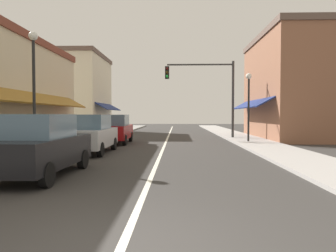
{
  "coord_description": "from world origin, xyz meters",
  "views": [
    {
      "loc": [
        0.74,
        -3.68,
        1.75
      ],
      "look_at": [
        0.2,
        14.31,
        1.12
      ],
      "focal_mm": 33.51,
      "sensor_mm": 36.0,
      "label": 1
    }
  ],
  "objects_px": {
    "parked_car_second_left": "(90,134)",
    "parked_car_third_left": "(115,129)",
    "street_lamp_right_mid": "(249,95)",
    "traffic_signal_mast_arm": "(209,86)",
    "parked_car_nearest_left": "(39,146)",
    "street_lamp_left_near": "(34,74)"
  },
  "relations": [
    {
      "from": "parked_car_second_left",
      "to": "parked_car_third_left",
      "type": "xyz_separation_m",
      "value": [
        0.14,
        4.93,
        0.0
      ]
    },
    {
      "from": "street_lamp_right_mid",
      "to": "traffic_signal_mast_arm",
      "type": "bearing_deg",
      "value": 120.82
    },
    {
      "from": "parked_car_second_left",
      "to": "parked_car_nearest_left",
      "type": "bearing_deg",
      "value": -89.01
    },
    {
      "from": "parked_car_second_left",
      "to": "street_lamp_left_near",
      "type": "relative_size",
      "value": 0.81
    },
    {
      "from": "parked_car_third_left",
      "to": "traffic_signal_mast_arm",
      "type": "bearing_deg",
      "value": 31.07
    },
    {
      "from": "parked_car_second_left",
      "to": "street_lamp_right_mid",
      "type": "xyz_separation_m",
      "value": [
        8.39,
        5.31,
        2.08
      ]
    },
    {
      "from": "parked_car_second_left",
      "to": "street_lamp_right_mid",
      "type": "bearing_deg",
      "value": 32.43
    },
    {
      "from": "street_lamp_left_near",
      "to": "street_lamp_right_mid",
      "type": "distance_m",
      "value": 12.4
    },
    {
      "from": "parked_car_nearest_left",
      "to": "parked_car_third_left",
      "type": "relative_size",
      "value": 1.0
    },
    {
      "from": "traffic_signal_mast_arm",
      "to": "street_lamp_right_mid",
      "type": "bearing_deg",
      "value": -59.18
    },
    {
      "from": "parked_car_second_left",
      "to": "traffic_signal_mast_arm",
      "type": "distance_m",
      "value": 11.24
    },
    {
      "from": "parked_car_nearest_left",
      "to": "traffic_signal_mast_arm",
      "type": "relative_size",
      "value": 0.73
    },
    {
      "from": "parked_car_third_left",
      "to": "street_lamp_right_mid",
      "type": "height_order",
      "value": "street_lamp_right_mid"
    },
    {
      "from": "parked_car_second_left",
      "to": "traffic_signal_mast_arm",
      "type": "xyz_separation_m",
      "value": [
        6.31,
        8.8,
        3.0
      ]
    },
    {
      "from": "traffic_signal_mast_arm",
      "to": "street_lamp_left_near",
      "type": "xyz_separation_m",
      "value": [
        -8.08,
        -10.57,
        -0.49
      ]
    },
    {
      "from": "parked_car_nearest_left",
      "to": "street_lamp_left_near",
      "type": "height_order",
      "value": "street_lamp_left_near"
    },
    {
      "from": "parked_car_third_left",
      "to": "parked_car_nearest_left",
      "type": "bearing_deg",
      "value": -91.28
    },
    {
      "from": "traffic_signal_mast_arm",
      "to": "street_lamp_left_near",
      "type": "distance_m",
      "value": 13.32
    },
    {
      "from": "parked_car_nearest_left",
      "to": "parked_car_second_left",
      "type": "xyz_separation_m",
      "value": [
        -0.09,
        5.49,
        0.0
      ]
    },
    {
      "from": "street_lamp_left_near",
      "to": "street_lamp_right_mid",
      "type": "xyz_separation_m",
      "value": [
        10.16,
        7.09,
        -0.44
      ]
    },
    {
      "from": "parked_car_nearest_left",
      "to": "parked_car_third_left",
      "type": "height_order",
      "value": "same"
    },
    {
      "from": "parked_car_second_left",
      "to": "street_lamp_left_near",
      "type": "distance_m",
      "value": 3.55
    }
  ]
}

